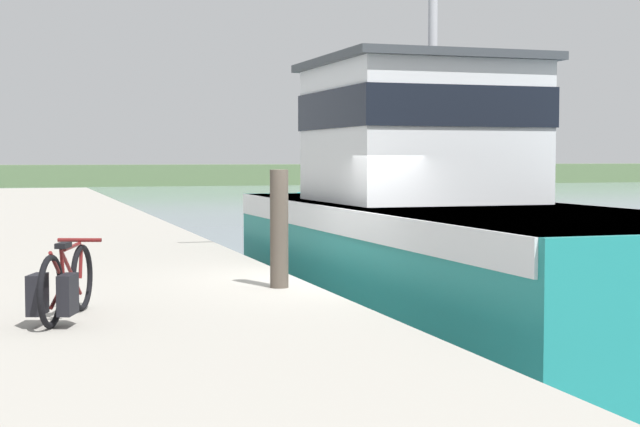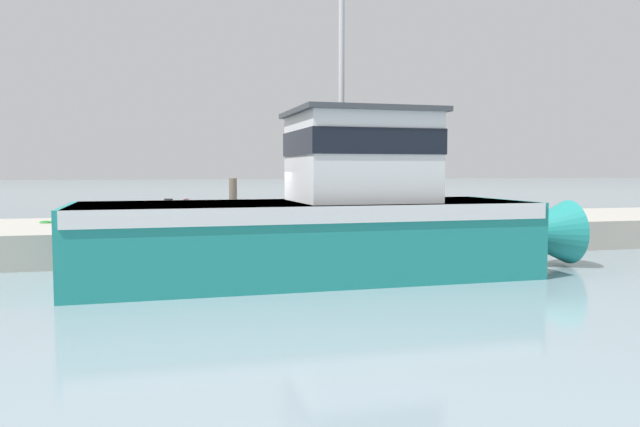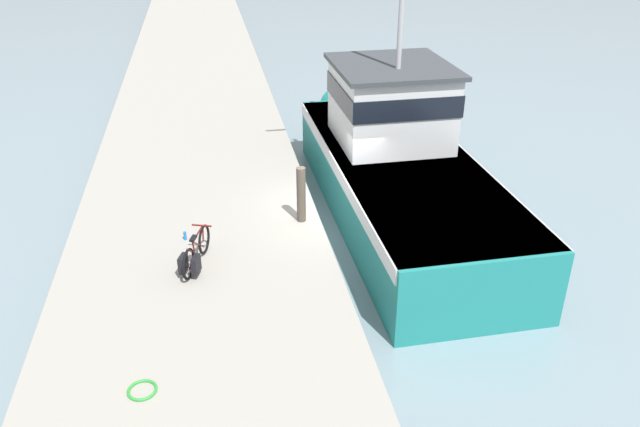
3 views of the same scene
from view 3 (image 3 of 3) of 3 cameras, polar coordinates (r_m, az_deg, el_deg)
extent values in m
plane|color=gray|center=(16.37, 1.96, -2.38)|extent=(320.00, 320.00, 0.00)
cube|color=#A39E93|center=(15.86, -11.00, -2.09)|extent=(5.98, 80.00, 0.92)
cube|color=teal|center=(17.18, 7.43, 2.29)|extent=(3.78, 10.73, 1.79)
cone|color=teal|center=(22.79, 2.53, 8.98)|extent=(1.73, 1.95, 1.70)
cube|color=silver|center=(16.89, 7.58, 4.49)|extent=(3.85, 10.52, 0.36)
cube|color=silver|center=(17.65, 6.47, 9.80)|extent=(2.94, 3.12, 2.06)
cube|color=black|center=(17.54, 6.53, 10.92)|extent=(3.00, 3.18, 0.58)
cube|color=#3D4247|center=(17.35, 6.66, 13.23)|extent=(3.18, 3.37, 0.12)
torus|color=black|center=(13.27, -11.92, -4.54)|extent=(0.27, 0.66, 0.67)
torus|color=black|center=(14.09, -10.55, -2.35)|extent=(0.27, 0.66, 0.67)
cylinder|color=maroon|center=(13.44, -11.66, -4.44)|extent=(0.15, 0.34, 0.18)
cylinder|color=maroon|center=(13.52, -11.43, -3.32)|extent=(0.08, 0.14, 0.51)
cylinder|color=maroon|center=(13.35, -11.69, -3.40)|extent=(0.18, 0.45, 0.38)
cylinder|color=maroon|center=(13.74, -11.07, -2.79)|extent=(0.25, 0.63, 0.52)
cylinder|color=maroon|center=(13.66, -11.10, -1.77)|extent=(0.21, 0.51, 0.05)
cylinder|color=maroon|center=(13.98, -10.65, -1.81)|extent=(0.07, 0.10, 0.34)
cylinder|color=maroon|center=(13.85, -10.77, -1.09)|extent=(0.43, 0.18, 0.04)
cube|color=black|center=(13.40, -11.51, -2.24)|extent=(0.17, 0.26, 0.05)
cube|color=black|center=(13.37, -12.41, -4.49)|extent=(0.22, 0.34, 0.37)
cube|color=black|center=(13.28, -11.27, -4.60)|extent=(0.22, 0.34, 0.37)
cylinder|color=#51473D|center=(15.03, -1.73, 1.73)|extent=(0.22, 0.22, 1.41)
torus|color=green|center=(10.93, -15.95, -15.27)|extent=(0.49, 0.49, 0.05)
cylinder|color=blue|center=(14.80, -12.23, -2.01)|extent=(0.07, 0.07, 0.20)
camera|label=1|loc=(6.19, -17.32, -42.46)|focal=55.00mm
camera|label=2|loc=(23.06, 47.33, 4.46)|focal=35.00mm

